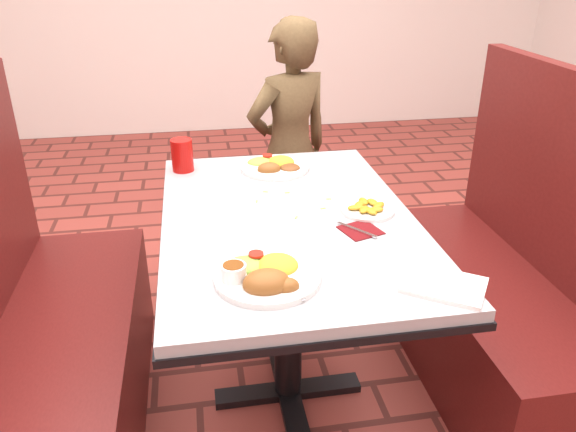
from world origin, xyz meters
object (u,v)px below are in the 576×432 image
at_px(dining_table, 288,242).
at_px(booth_bench_right, 497,301).
at_px(near_dinner_plate, 265,270).
at_px(far_dinner_plate, 275,163).
at_px(red_tumbler, 182,155).
at_px(booth_bench_left, 52,347).
at_px(diner_person, 290,151).
at_px(plantain_plate, 367,209).

xyz_separation_m(dining_table, booth_bench_right, (0.80, 0.00, -0.32)).
height_order(near_dinner_plate, far_dinner_plate, near_dinner_plate).
bearing_deg(red_tumbler, near_dinner_plate, -76.28).
xyz_separation_m(booth_bench_left, near_dinner_plate, (0.67, -0.37, 0.45)).
xyz_separation_m(dining_table, diner_person, (0.18, 0.97, -0.02)).
relative_size(booth_bench_right, diner_person, 0.95).
distance_m(booth_bench_left, far_dinner_plate, 1.03).
xyz_separation_m(far_dinner_plate, red_tumbler, (-0.35, 0.05, 0.04)).
bearing_deg(near_dinner_plate, red_tumbler, 103.72).
bearing_deg(booth_bench_right, near_dinner_plate, -158.01).
xyz_separation_m(far_dinner_plate, plantain_plate, (0.24, -0.44, -0.01)).
height_order(booth_bench_right, diner_person, diner_person).
xyz_separation_m(diner_person, red_tumbler, (-0.51, -0.49, 0.18)).
bearing_deg(plantain_plate, dining_table, 177.41).
distance_m(diner_person, plantain_plate, 0.99).
height_order(booth_bench_left, diner_person, diner_person).
relative_size(diner_person, near_dinner_plate, 4.52).
bearing_deg(far_dinner_plate, near_dinner_plate, -100.26).
bearing_deg(diner_person, booth_bench_left, 21.89).
height_order(booth_bench_left, booth_bench_right, same).
relative_size(diner_person, far_dinner_plate, 4.79).
bearing_deg(red_tumbler, booth_bench_right, -22.81).
height_order(dining_table, far_dinner_plate, far_dinner_plate).
xyz_separation_m(dining_table, far_dinner_plate, (0.02, 0.43, 0.12)).
xyz_separation_m(booth_bench_right, near_dinner_plate, (-0.92, -0.37, 0.45)).
bearing_deg(far_dinner_plate, diner_person, 74.08).
distance_m(diner_person, near_dinner_plate, 1.38).
xyz_separation_m(near_dinner_plate, plantain_plate, (0.39, 0.36, -0.02)).
relative_size(diner_person, plantain_plate, 7.20).
bearing_deg(booth_bench_left, far_dinner_plate, 27.64).
bearing_deg(dining_table, booth_bench_right, 0.00).
distance_m(diner_person, far_dinner_plate, 0.58).
relative_size(near_dinner_plate, red_tumbler, 2.25).
xyz_separation_m(booth_bench_left, diner_person, (0.97, 0.97, 0.30)).
bearing_deg(diner_person, dining_table, 56.76).
relative_size(booth_bench_left, diner_person, 0.95).
bearing_deg(diner_person, far_dinner_plate, 51.11).
bearing_deg(booth_bench_right, plantain_plate, -178.74).
bearing_deg(diner_person, near_dinner_plate, 54.46).
distance_m(booth_bench_right, far_dinner_plate, 0.99).
relative_size(dining_table, red_tumbler, 9.74).
bearing_deg(far_dinner_plate, red_tumbler, 172.64).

